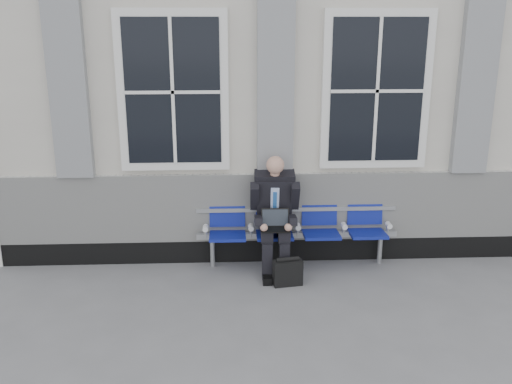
{
  "coord_description": "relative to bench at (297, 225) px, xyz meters",
  "views": [
    {
      "loc": [
        -1.47,
        -5.58,
        3.08
      ],
      "look_at": [
        -1.16,
        0.9,
        1.13
      ],
      "focal_mm": 40.0,
      "sensor_mm": 36.0,
      "label": 1
    }
  ],
  "objects": [
    {
      "name": "businessman",
      "position": [
        -0.3,
        -0.14,
        0.25
      ],
      "size": [
        0.62,
        0.83,
        1.5
      ],
      "color": "black",
      "rests_on": "ground"
    },
    {
      "name": "station_building",
      "position": [
        0.59,
        2.15,
        1.67
      ],
      "size": [
        14.4,
        4.4,
        4.49
      ],
      "color": "beige",
      "rests_on": "ground"
    },
    {
      "name": "bench",
      "position": [
        0.0,
        0.0,
        0.0
      ],
      "size": [
        2.6,
        0.47,
        0.91
      ],
      "color": "#9EA0A3",
      "rests_on": "ground"
    },
    {
      "name": "ground",
      "position": [
        0.61,
        -1.32,
        -0.55
      ],
      "size": [
        70.0,
        70.0,
        0.0
      ],
      "primitive_type": "plane",
      "color": "slate",
      "rests_on": "ground"
    },
    {
      "name": "briefcase",
      "position": [
        -0.18,
        -0.61,
        -0.39
      ],
      "size": [
        0.37,
        0.2,
        0.36
      ],
      "color": "black",
      "rests_on": "ground"
    }
  ]
}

